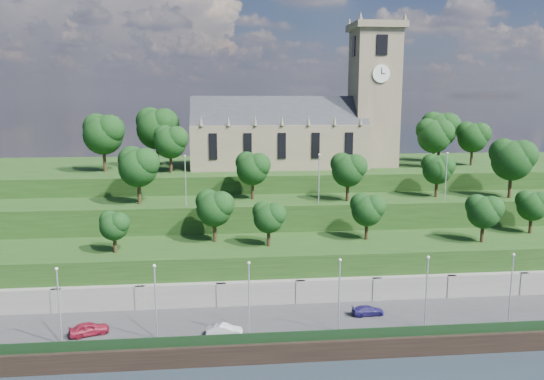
{
  "coord_description": "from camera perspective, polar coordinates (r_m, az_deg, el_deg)",
  "views": [
    {
      "loc": [
        -14.92,
        -52.16,
        28.08
      ],
      "look_at": [
        -6.74,
        30.0,
        13.4
      ],
      "focal_mm": 35.0,
      "sensor_mm": 36.0,
      "label": 1
    }
  ],
  "objects": [
    {
      "name": "car_right",
      "position": [
        66.55,
        10.26,
        -12.63
      ],
      "size": [
        4.01,
        1.86,
        1.14
      ],
      "primitive_type": "imported",
      "rotation": [
        0.0,
        0.0,
        1.64
      ],
      "color": "navy",
      "rests_on": "promenade"
    },
    {
      "name": "trees_lower",
      "position": [
        74.08,
        7.63,
        -2.16
      ],
      "size": [
        63.86,
        8.71,
        7.35
      ],
      "color": "black",
      "rests_on": "embankment_lower"
    },
    {
      "name": "church",
      "position": [
        99.55,
        3.43,
        6.86
      ],
      "size": [
        38.6,
        12.35,
        27.6
      ],
      "color": "#6C614B",
      "rests_on": "hilltop"
    },
    {
      "name": "hilltop",
      "position": [
        105.28,
        2.57,
        -1.2
      ],
      "size": [
        160.0,
        32.0,
        15.0
      ],
      "primitive_type": "cube",
      "color": "#183511",
      "rests_on": "ground"
    },
    {
      "name": "fence",
      "position": [
        60.46,
        9.48,
        -14.99
      ],
      "size": [
        160.0,
        0.1,
        1.2
      ],
      "primitive_type": "cube",
      "color": "black",
      "rests_on": "promenade"
    },
    {
      "name": "promenade",
      "position": [
        65.87,
        8.18,
        -14.3
      ],
      "size": [
        160.0,
        12.0,
        2.0
      ],
      "primitive_type": "cube",
      "color": "#2D2D30",
      "rests_on": "ground"
    },
    {
      "name": "ground",
      "position": [
        61.09,
        9.56,
        -17.43
      ],
      "size": [
        320.0,
        320.0,
        0.0
      ],
      "primitive_type": "plane",
      "color": "black",
      "rests_on": "ground"
    },
    {
      "name": "retaining_wall",
      "position": [
        70.64,
        7.04,
        -11.23
      ],
      "size": [
        160.0,
        2.1,
        5.0
      ],
      "color": "slate",
      "rests_on": "ground"
    },
    {
      "name": "lamp_posts_promenade",
      "position": [
        60.03,
        7.25,
        -10.66
      ],
      "size": [
        60.36,
        0.36,
        8.56
      ],
      "color": "#B2B2B7",
      "rests_on": "promenade"
    },
    {
      "name": "embankment_upper",
      "position": [
        85.43,
        4.59,
        -4.93
      ],
      "size": [
        160.0,
        10.0,
        12.0
      ],
      "primitive_type": "cube",
      "color": "#183511",
      "rests_on": "ground"
    },
    {
      "name": "car_left",
      "position": [
        63.82,
        -19.09,
        -13.91
      ],
      "size": [
        4.6,
        3.03,
        1.46
      ],
      "primitive_type": "imported",
      "rotation": [
        0.0,
        0.0,
        1.91
      ],
      "color": "maroon",
      "rests_on": "promenade"
    },
    {
      "name": "embankment_lower",
      "position": [
        75.67,
        6.06,
        -8.53
      ],
      "size": [
        160.0,
        12.0,
        8.0
      ],
      "primitive_type": "cube",
      "color": "#183511",
      "rests_on": "ground"
    },
    {
      "name": "quay_wall",
      "position": [
        60.55,
        9.61,
        -16.53
      ],
      "size": [
        160.0,
        0.5,
        2.2
      ],
      "primitive_type": "cube",
      "color": "black",
      "rests_on": "ground"
    },
    {
      "name": "lamp_posts_upper",
      "position": [
        80.43,
        5.07,
        1.68
      ],
      "size": [
        40.36,
        0.36,
        7.57
      ],
      "color": "#B2B2B7",
      "rests_on": "embankment_upper"
    },
    {
      "name": "trees_hilltop",
      "position": [
        98.14,
        1.06,
        6.33
      ],
      "size": [
        74.55,
        16.11,
        11.07
      ],
      "color": "black",
      "rests_on": "hilltop"
    },
    {
      "name": "car_middle",
      "position": [
        60.57,
        -5.14,
        -14.78
      ],
      "size": [
        4.09,
        1.84,
        1.3
      ],
      "primitive_type": "imported",
      "rotation": [
        0.0,
        0.0,
        1.45
      ],
      "color": "silver",
      "rests_on": "promenade"
    },
    {
      "name": "trees_upper",
      "position": [
        83.22,
        8.2,
        2.8
      ],
      "size": [
        64.99,
        8.69,
        9.49
      ],
      "color": "black",
      "rests_on": "embankment_upper"
    }
  ]
}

